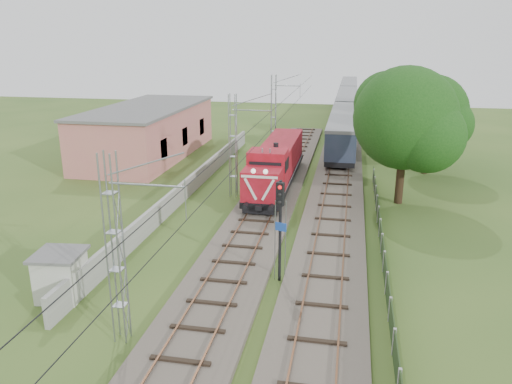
% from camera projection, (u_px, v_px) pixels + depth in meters
% --- Properties ---
extents(ground, '(140.00, 140.00, 0.00)m').
position_uv_depth(ground, '(236.00, 263.00, 27.80)').
color(ground, '#314F1D').
rests_on(ground, ground).
extents(track_main, '(4.20, 70.00, 0.45)m').
position_uv_depth(track_main, '(259.00, 217.00, 34.30)').
color(track_main, '#6B6054').
rests_on(track_main, ground).
extents(track_side, '(4.20, 80.00, 0.45)m').
position_uv_depth(track_side, '(339.00, 173.00, 45.59)').
color(track_side, '#6B6054').
rests_on(track_side, ground).
extents(catenary, '(3.31, 70.00, 8.00)m').
position_uv_depth(catenary, '(234.00, 146.00, 38.37)').
color(catenary, gray).
rests_on(catenary, ground).
extents(boundary_wall, '(0.25, 40.00, 1.50)m').
position_uv_depth(boundary_wall, '(191.00, 184.00, 39.99)').
color(boundary_wall, '#9E9E99').
rests_on(boundary_wall, ground).
extents(station_building, '(8.40, 20.40, 5.22)m').
position_uv_depth(station_building, '(148.00, 131.00, 52.22)').
color(station_building, tan).
rests_on(station_building, ground).
extents(fence, '(0.12, 32.00, 1.20)m').
position_uv_depth(fence, '(382.00, 243.00, 28.99)').
color(fence, black).
rests_on(fence, ground).
extents(locomotive, '(2.78, 15.86, 4.03)m').
position_uv_depth(locomotive, '(276.00, 163.00, 40.97)').
color(locomotive, black).
rests_on(locomotive, ground).
extents(coach_rake, '(2.92, 65.14, 3.38)m').
position_uv_depth(coach_rake, '(347.00, 103.00, 75.44)').
color(coach_rake, black).
rests_on(coach_rake, ground).
extents(signal_post, '(0.58, 0.46, 5.39)m').
position_uv_depth(signal_post, '(280.00, 214.00, 24.66)').
color(signal_post, black).
rests_on(signal_post, ground).
extents(relay_hut, '(2.48, 2.48, 2.32)m').
position_uv_depth(relay_hut, '(61.00, 275.00, 23.86)').
color(relay_hut, beige).
rests_on(relay_hut, ground).
extents(tree_a, '(7.86, 7.49, 10.19)m').
position_uv_depth(tree_a, '(407.00, 119.00, 36.00)').
color(tree_a, '#332115').
rests_on(tree_a, ground).
extents(tree_b, '(6.92, 6.59, 8.98)m').
position_uv_depth(tree_b, '(431.00, 113.00, 44.38)').
color(tree_b, '#332115').
rests_on(tree_b, ground).
extents(tree_c, '(6.19, 5.90, 8.03)m').
position_uv_depth(tree_c, '(392.00, 104.00, 55.12)').
color(tree_c, '#332115').
rests_on(tree_c, ground).
extents(tree_d, '(6.43, 6.12, 8.34)m').
position_uv_depth(tree_d, '(412.00, 97.00, 59.69)').
color(tree_d, '#332115').
rests_on(tree_d, ground).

